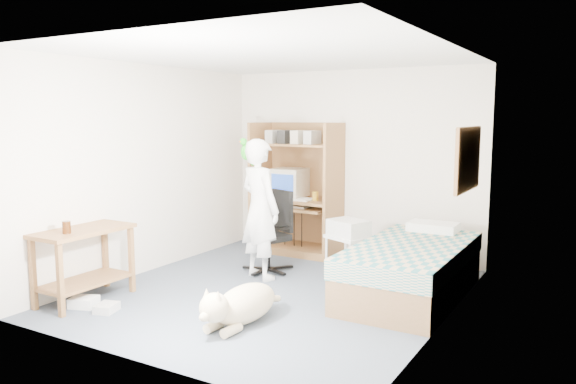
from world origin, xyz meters
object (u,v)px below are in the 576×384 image
object	(u,v)px
person	(260,209)
printer_cart	(348,251)
dog	(241,304)
computer_hutch	(297,194)
bed	(411,269)
side_desk	(84,254)
office_chair	(271,243)

from	to	relation	value
person	printer_cart	size ratio (longest dim) A/B	2.91
printer_cart	dog	bearing A→B (deg)	-77.41
person	computer_hutch	bearing A→B (deg)	-58.98
computer_hutch	printer_cart	xyz separation A→B (m)	(1.22, -1.00, -0.46)
computer_hutch	bed	xyz separation A→B (m)	(2.00, -1.12, -0.53)
bed	dog	world-z (taller)	bed
person	dog	bearing A→B (deg)	136.71
bed	side_desk	world-z (taller)	side_desk
printer_cart	computer_hutch	bearing A→B (deg)	163.71
computer_hutch	dog	world-z (taller)	computer_hutch
person	printer_cart	world-z (taller)	person
dog	printer_cart	distance (m)	1.72
person	dog	world-z (taller)	person
side_desk	bed	bearing A→B (deg)	32.50
computer_hutch	office_chair	size ratio (longest dim) A/B	1.84
bed	printer_cart	xyz separation A→B (m)	(-0.78, 0.12, 0.07)
person	printer_cart	bearing A→B (deg)	-140.36
computer_hutch	printer_cart	bearing A→B (deg)	-39.21
office_chair	dog	distance (m)	1.79
office_chair	dog	size ratio (longest dim) A/B	0.86
side_desk	printer_cart	world-z (taller)	side_desk
bed	person	xyz separation A→B (m)	(-1.75, -0.22, 0.53)
computer_hutch	dog	distance (m)	2.91
side_desk	person	world-z (taller)	person
office_chair	dog	bearing A→B (deg)	-46.66
bed	person	world-z (taller)	person
person	printer_cart	xyz separation A→B (m)	(0.97, 0.34, -0.45)
side_desk	printer_cart	distance (m)	2.84
printer_cart	side_desk	bearing A→B (deg)	-114.00
computer_hutch	side_desk	xyz separation A→B (m)	(-0.85, -2.94, -0.33)
side_desk	person	size ratio (longest dim) A/B	0.61
office_chair	person	world-z (taller)	person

